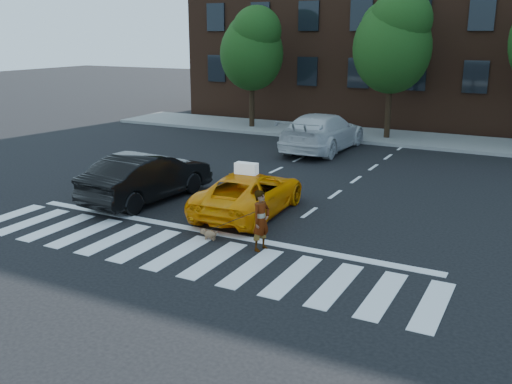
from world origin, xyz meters
TOP-DOWN VIEW (x-y plane):
  - ground at (0.00, 0.00)m, footprint 120.00×120.00m
  - crosswalk at (0.00, 0.00)m, footprint 13.00×2.40m
  - stop_line at (0.00, 1.60)m, footprint 12.00×0.30m
  - sidewalk_far at (0.00, 17.50)m, footprint 30.00×4.00m
  - building at (0.00, 25.00)m, footprint 26.00×10.00m
  - tree_left at (-6.97, 17.00)m, footprint 3.39×3.38m
  - tree_mid at (0.53, 17.00)m, footprint 3.69×3.69m
  - taxi at (0.06, 3.55)m, footprint 2.30×4.55m
  - black_sedan at (-3.43, 3.27)m, footprint 2.01×4.75m
  - white_suv at (-1.40, 13.21)m, footprint 2.43×5.81m
  - woman at (1.68, 1.10)m, footprint 0.48×0.62m
  - dog at (0.18, 1.09)m, footprint 0.50×0.26m
  - taxi_sign at (0.06, 3.35)m, footprint 0.66×0.32m

SIDE VIEW (x-z plane):
  - ground at x=0.00m, z-range 0.00..0.00m
  - crosswalk at x=0.00m, z-range 0.00..0.01m
  - stop_line at x=0.00m, z-range 0.00..0.01m
  - sidewalk_far at x=0.00m, z-range 0.00..0.15m
  - dog at x=0.18m, z-range 0.02..0.31m
  - taxi at x=0.06m, z-range 0.00..1.23m
  - woman at x=1.68m, z-range 0.00..1.51m
  - black_sedan at x=-3.43m, z-range 0.00..1.53m
  - white_suv at x=-1.40m, z-range 0.00..1.68m
  - taxi_sign at x=0.06m, z-range 1.23..1.55m
  - tree_left at x=-6.97m, z-range 1.19..7.69m
  - tree_mid at x=0.53m, z-range 1.30..8.40m
  - building at x=0.00m, z-range 0.00..12.00m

